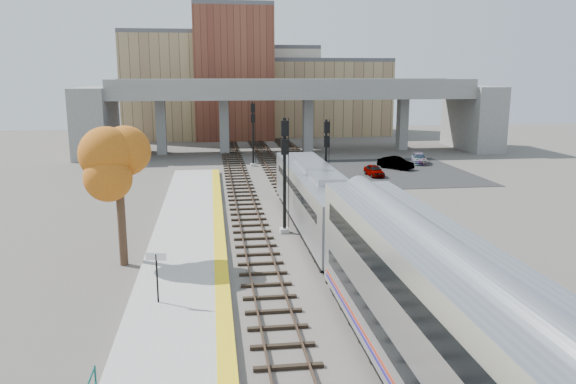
{
  "coord_description": "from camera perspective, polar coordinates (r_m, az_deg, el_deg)",
  "views": [
    {
      "loc": [
        -5.66,
        -28.32,
        10.2
      ],
      "look_at": [
        -0.74,
        7.67,
        2.5
      ],
      "focal_mm": 35.0,
      "sensor_mm": 36.0,
      "label": 1
    }
  ],
  "objects": [
    {
      "name": "car_a",
      "position": [
        57.2,
        8.74,
        2.18
      ],
      "size": [
        1.54,
        3.42,
        1.14
      ],
      "primitive_type": "imported",
      "rotation": [
        0.0,
        0.0,
        0.06
      ],
      "color": "#99999E",
      "rests_on": "parking_lot"
    },
    {
      "name": "platform",
      "position": [
        30.08,
        -10.46,
        -7.71
      ],
      "size": [
        4.5,
        60.0,
        0.35
      ],
      "primitive_type": "cube",
      "color": "#9E9E99",
      "rests_on": "ground"
    },
    {
      "name": "signal_mast_near",
      "position": [
        35.79,
        -0.35,
        1.65
      ],
      "size": [
        0.6,
        0.64,
        7.48
      ],
      "color": "#9E9E99",
      "rests_on": "ground"
    },
    {
      "name": "car_c",
      "position": [
        66.2,
        13.18,
        3.32
      ],
      "size": [
        2.55,
        4.21,
        1.14
      ],
      "primitive_type": "imported",
      "rotation": [
        0.0,
        0.0,
        -0.26
      ],
      "color": "#99999E",
      "rests_on": "parking_lot"
    },
    {
      "name": "tree",
      "position": [
        30.71,
        -16.88,
        2.63
      ],
      "size": [
        3.6,
        3.6,
        7.4
      ],
      "color": "#382619",
      "rests_on": "ground"
    },
    {
      "name": "station_sign",
      "position": [
        25.19,
        -13.21,
        -7.41
      ],
      "size": [
        0.88,
        0.27,
        2.27
      ],
      "rotation": [
        0.0,
        0.0,
        -0.25
      ],
      "color": "black",
      "rests_on": "platform"
    },
    {
      "name": "ground",
      "position": [
        30.62,
        3.34,
        -7.51
      ],
      "size": [
        160.0,
        160.0,
        0.0
      ],
      "primitive_type": "plane",
      "color": "#47423D",
      "rests_on": "ground"
    },
    {
      "name": "parking_lot",
      "position": [
        60.51,
        11.3,
        2.05
      ],
      "size": [
        14.0,
        18.0,
        0.04
      ],
      "primitive_type": "cube",
      "color": "black",
      "rests_on": "ground"
    },
    {
      "name": "signal_mast_far",
      "position": [
        62.52,
        -3.58,
        5.82
      ],
      "size": [
        0.6,
        0.64,
        7.09
      ],
      "color": "#9E9E99",
      "rests_on": "ground"
    },
    {
      "name": "car_b",
      "position": [
        61.96,
        10.87,
        2.93
      ],
      "size": [
        3.5,
        4.04,
        1.32
      ],
      "primitive_type": "imported",
      "rotation": [
        0.0,
        0.0,
        0.64
      ],
      "color": "#99999E",
      "rests_on": "parking_lot"
    },
    {
      "name": "buildings_far",
      "position": [
        95.17,
        -3.68,
        10.55
      ],
      "size": [
        43.0,
        21.0,
        20.6
      ],
      "color": "tan",
      "rests_on": "ground"
    },
    {
      "name": "locomotive",
      "position": [
        36.54,
        2.9,
        -0.57
      ],
      "size": [
        3.02,
        19.05,
        4.1
      ],
      "color": "#A8AAB2",
      "rests_on": "ground"
    },
    {
      "name": "tracks",
      "position": [
        42.57,
        1.35,
        -1.79
      ],
      "size": [
        10.7,
        95.0,
        0.25
      ],
      "color": "black",
      "rests_on": "ground"
    },
    {
      "name": "coach",
      "position": [
        15.94,
        18.73,
        -16.4
      ],
      "size": [
        3.03,
        25.0,
        5.0
      ],
      "color": "#A8AAB2",
      "rests_on": "ground"
    },
    {
      "name": "overpass",
      "position": [
        74.21,
        0.43,
        8.58
      ],
      "size": [
        54.0,
        12.0,
        9.5
      ],
      "color": "slate",
      "rests_on": "ground"
    },
    {
      "name": "signal_mast_mid",
      "position": [
        43.22,
        3.87,
        2.77
      ],
      "size": [
        0.6,
        0.64,
        6.78
      ],
      "color": "#9E9E99",
      "rests_on": "ground"
    },
    {
      "name": "yellow_strip",
      "position": [
        29.98,
        -6.82,
        -7.29
      ],
      "size": [
        0.7,
        60.0,
        0.01
      ],
      "primitive_type": "cube",
      "color": "yellow",
      "rests_on": "platform"
    }
  ]
}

